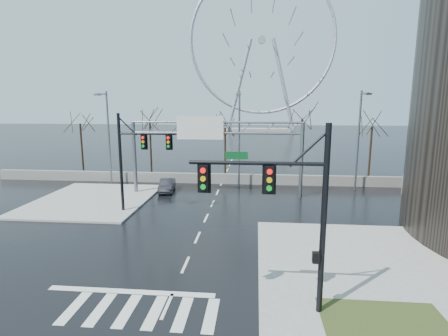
# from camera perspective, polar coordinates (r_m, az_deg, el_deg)

# --- Properties ---
(ground) EXTENTS (260.00, 260.00, 0.00)m
(ground) POSITION_cam_1_polar(r_m,az_deg,el_deg) (20.02, -6.32, -15.42)
(ground) COLOR black
(ground) RESTS_ON ground
(sidewalk_right_ext) EXTENTS (12.00, 10.00, 0.15)m
(sidewalk_right_ext) POSITION_cam_1_polar(r_m,az_deg,el_deg) (22.33, 21.63, -13.08)
(sidewalk_right_ext) COLOR gray
(sidewalk_right_ext) RESTS_ON ground
(sidewalk_far) EXTENTS (10.00, 12.00, 0.15)m
(sidewalk_far) POSITION_cam_1_polar(r_m,az_deg,el_deg) (34.21, -20.56, -4.86)
(sidewalk_far) COLOR gray
(sidewalk_far) RESTS_ON ground
(grass_strip) EXTENTS (5.00, 4.00, 0.02)m
(grass_strip) POSITION_cam_1_polar(r_m,az_deg,el_deg) (16.12, 25.39, -22.70)
(grass_strip) COLOR #293B18
(grass_strip) RESTS_ON sidewalk_near
(barrier_wall) EXTENTS (52.00, 0.50, 1.10)m
(barrier_wall) POSITION_cam_1_polar(r_m,az_deg,el_deg) (38.68, -0.42, -1.73)
(barrier_wall) COLOR slate
(barrier_wall) RESTS_ON ground
(signal_mast_near) EXTENTS (5.52, 0.41, 8.00)m
(signal_mast_near) POSITION_cam_1_polar(r_m,az_deg,el_deg) (14.18, 10.71, -5.44)
(signal_mast_near) COLOR black
(signal_mast_near) RESTS_ON ground
(signal_mast_far) EXTENTS (4.72, 0.41, 8.00)m
(signal_mast_far) POSITION_cam_1_polar(r_m,az_deg,el_deg) (28.54, -14.50, 2.30)
(signal_mast_far) COLOR black
(signal_mast_far) RESTS_ON ground
(sign_gantry) EXTENTS (16.36, 0.40, 7.60)m
(sign_gantry) POSITION_cam_1_polar(r_m,az_deg,el_deg) (33.03, -1.95, 4.31)
(sign_gantry) COLOR slate
(sign_gantry) RESTS_ON ground
(streetlight_left) EXTENTS (0.50, 2.55, 10.00)m
(streetlight_left) POSITION_cam_1_polar(r_m,az_deg,el_deg) (39.21, -18.54, 5.78)
(streetlight_left) COLOR slate
(streetlight_left) RESTS_ON ground
(streetlight_mid) EXTENTS (0.50, 2.55, 10.00)m
(streetlight_mid) POSITION_cam_1_polar(r_m,az_deg,el_deg) (35.94, 2.47, 5.93)
(streetlight_mid) COLOR slate
(streetlight_mid) RESTS_ON ground
(streetlight_right) EXTENTS (0.50, 2.55, 10.00)m
(streetlight_right) POSITION_cam_1_polar(r_m,az_deg,el_deg) (37.33, 21.28, 5.40)
(streetlight_right) COLOR slate
(streetlight_right) RESTS_ON ground
(tree_far_left) EXTENTS (3.50, 3.50, 7.00)m
(tree_far_left) POSITION_cam_1_polar(r_m,az_deg,el_deg) (47.07, -22.39, 5.85)
(tree_far_left) COLOR black
(tree_far_left) RESTS_ON ground
(tree_left) EXTENTS (3.75, 3.75, 7.50)m
(tree_left) POSITION_cam_1_polar(r_m,az_deg,el_deg) (43.15, -12.01, 6.59)
(tree_left) COLOR black
(tree_left) RESTS_ON ground
(tree_center) EXTENTS (3.25, 3.25, 6.50)m
(tree_center) POSITION_cam_1_polar(r_m,az_deg,el_deg) (42.44, 0.18, 5.66)
(tree_center) COLOR black
(tree_center) RESTS_ON ground
(tree_right) EXTENTS (3.90, 3.90, 7.80)m
(tree_right) POSITION_cam_1_polar(r_m,az_deg,el_deg) (41.53, 12.61, 6.75)
(tree_right) COLOR black
(tree_right) RESTS_ON ground
(tree_far_right) EXTENTS (3.40, 3.40, 6.80)m
(tree_far_right) POSITION_cam_1_polar(r_m,az_deg,el_deg) (43.80, 22.96, 5.31)
(tree_far_right) COLOR black
(tree_far_right) RESTS_ON ground
(ferris_wheel) EXTENTS (45.00, 6.00, 50.91)m
(ferris_wheel) POSITION_cam_1_polar(r_m,az_deg,el_deg) (113.97, 6.19, 19.18)
(ferris_wheel) COLOR gray
(ferris_wheel) RESTS_ON ground
(car) EXTENTS (1.79, 3.98, 1.27)m
(car) POSITION_cam_1_polar(r_m,az_deg,el_deg) (35.64, -9.31, -2.79)
(car) COLOR black
(car) RESTS_ON ground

